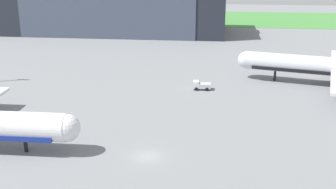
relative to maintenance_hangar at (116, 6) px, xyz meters
name	(u,v)px	position (x,y,z in m)	size (l,w,h in m)	color
ground_plane	(147,156)	(30.28, -109.16, -9.90)	(440.00, 440.00, 0.00)	slate
grass_field_strip	(199,18)	(30.28, 43.01, -9.86)	(440.00, 56.00, 0.08)	#45873E
maintenance_hangar	(116,6)	(0.00, 0.00, 0.00)	(84.48, 34.07, 20.73)	#232833
ops_van	(201,85)	(36.66, -74.73, -8.95)	(3.92, 2.50, 1.89)	silver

